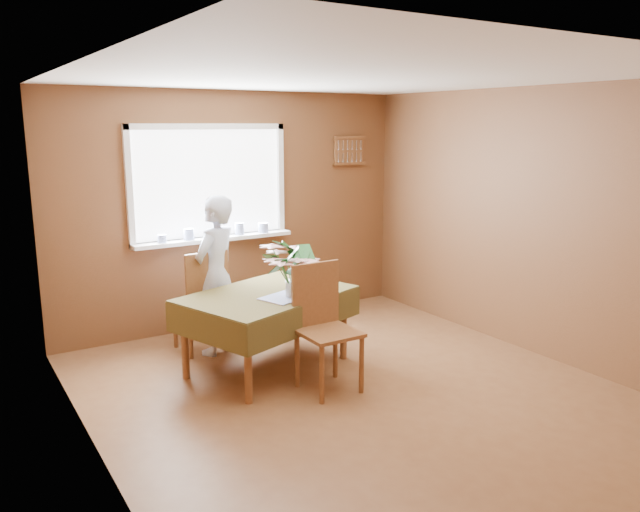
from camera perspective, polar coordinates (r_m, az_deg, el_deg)
floor at (r=5.22m, az=3.29°, el=-12.44°), size 4.50×4.50×0.00m
ceiling at (r=4.76m, az=3.67°, el=16.11°), size 4.50×4.50×0.00m
wall_back at (r=6.77m, az=-7.70°, el=4.19°), size 4.00×0.00×4.00m
wall_front at (r=3.33m, az=26.70°, el=-5.10°), size 4.00×0.00×4.00m
wall_left at (r=4.04m, az=-20.30°, el=-1.73°), size 0.00×4.50×4.50m
wall_right at (r=6.20m, az=18.70°, el=2.96°), size 0.00×4.50×4.50m
window_assembly at (r=6.59m, az=-9.86°, el=4.82°), size 1.72×0.20×1.22m
spoon_rack at (r=7.40m, az=2.68°, el=9.60°), size 0.44×0.05×0.33m
dining_table at (r=5.53m, az=-4.87°, el=-4.21°), size 1.68×1.39×0.71m
chair_far at (r=6.04m, az=-10.66°, el=-3.74°), size 0.45×0.45×1.00m
chair_near at (r=5.15m, az=0.29°, el=-6.05°), size 0.45×0.45×1.04m
seated_woman at (r=5.96m, az=-9.49°, el=-1.75°), size 0.66×0.61×1.51m
flower_bouquet at (r=5.30m, az=-2.66°, el=-0.73°), size 0.52×0.52×0.45m
side_plate at (r=5.86m, az=-2.16°, el=-2.34°), size 0.25×0.25×0.01m
table_knife at (r=5.47m, az=-2.23°, el=-3.35°), size 0.11×0.22×0.00m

